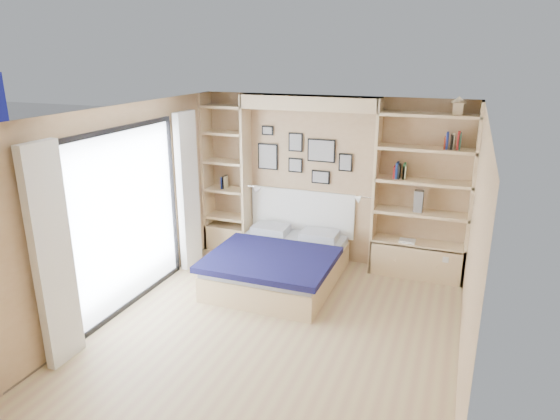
% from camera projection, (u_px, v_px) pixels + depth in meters
% --- Properties ---
extents(ground, '(4.50, 4.50, 0.00)m').
position_uv_depth(ground, '(277.00, 329.00, 5.80)').
color(ground, tan).
rests_on(ground, ground).
extents(room_shell, '(4.50, 4.50, 4.50)m').
position_uv_depth(room_shell, '(290.00, 202.00, 6.96)').
color(room_shell, tan).
rests_on(room_shell, ground).
extents(bed, '(1.65, 2.03, 1.07)m').
position_uv_depth(bed, '(279.00, 263.00, 6.97)').
color(bed, beige).
rests_on(bed, ground).
extents(photo_gallery, '(1.48, 0.02, 0.82)m').
position_uv_depth(photo_gallery, '(302.00, 156.00, 7.45)').
color(photo_gallery, black).
rests_on(photo_gallery, ground).
extents(reading_lamps, '(1.92, 0.12, 0.15)m').
position_uv_depth(reading_lamps, '(306.00, 193.00, 7.36)').
color(reading_lamps, silver).
rests_on(reading_lamps, ground).
extents(shelf_decor, '(3.50, 0.23, 2.03)m').
position_uv_depth(shelf_decor, '(407.00, 159.00, 6.77)').
color(shelf_decor, '#A51E1E').
rests_on(shelf_decor, ground).
extents(deck, '(3.20, 4.00, 0.05)m').
position_uv_depth(deck, '(38.00, 282.00, 7.01)').
color(deck, brown).
rests_on(deck, ground).
extents(deck_chair, '(0.66, 0.81, 0.71)m').
position_uv_depth(deck_chair, '(117.00, 239.00, 7.68)').
color(deck_chair, tan).
rests_on(deck_chair, ground).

